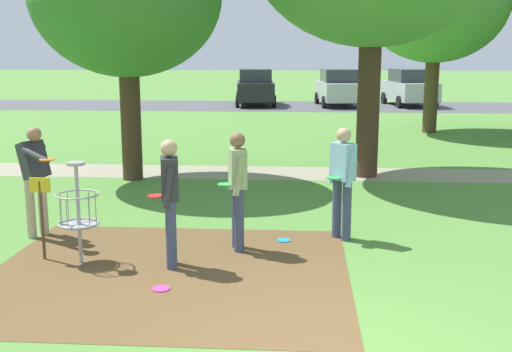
% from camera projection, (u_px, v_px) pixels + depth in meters
% --- Properties ---
extents(dirt_tee_pad, '(4.65, 4.16, 0.01)m').
position_uv_depth(dirt_tee_pad, '(169.00, 273.00, 8.30)').
color(dirt_tee_pad, brown).
rests_on(dirt_tee_pad, ground).
extents(disc_golf_basket, '(0.98, 0.58, 1.39)m').
position_uv_depth(disc_golf_basket, '(74.00, 208.00, 8.57)').
color(disc_golf_basket, '#9E9EA3').
rests_on(disc_golf_basket, ground).
extents(player_foreground_watching, '(0.80, 0.96, 1.71)m').
position_uv_depth(player_foreground_watching, '(35.00, 174.00, 9.73)').
color(player_foreground_watching, tan).
rests_on(player_foreground_watching, ground).
extents(player_throwing, '(0.43, 0.49, 1.71)m').
position_uv_depth(player_throwing, '(170.00, 196.00, 8.37)').
color(player_throwing, '#384260').
rests_on(player_throwing, ground).
extents(player_waiting_left, '(0.44, 0.49, 1.71)m').
position_uv_depth(player_waiting_left, '(237.00, 184.00, 9.08)').
color(player_waiting_left, '#384260').
rests_on(player_waiting_left, ground).
extents(player_waiting_right, '(0.45, 0.47, 1.71)m').
position_uv_depth(player_waiting_right, '(342.00, 177.00, 9.61)').
color(player_waiting_right, '#384260').
rests_on(player_waiting_right, ground).
extents(frisbee_near_basket, '(0.20, 0.20, 0.02)m').
position_uv_depth(frisbee_near_basket, '(284.00, 240.00, 9.67)').
color(frisbee_near_basket, '#1E93DB').
rests_on(frisbee_near_basket, ground).
extents(frisbee_far_left, '(0.22, 0.22, 0.02)m').
position_uv_depth(frisbee_far_left, '(161.00, 289.00, 7.72)').
color(frisbee_far_left, '#E53D99').
rests_on(frisbee_far_left, ground).
extents(tree_far_left, '(4.82, 4.82, 6.47)m').
position_uv_depth(tree_far_left, '(436.00, 1.00, 21.30)').
color(tree_far_left, '#4C3823').
rests_on(tree_far_left, ground).
extents(parking_lot_strip, '(36.00, 6.00, 0.01)m').
position_uv_depth(parking_lot_strip, '(309.00, 106.00, 32.13)').
color(parking_lot_strip, '#4C4C51').
rests_on(parking_lot_strip, ground).
extents(parked_car_leftmost, '(2.25, 4.34, 1.84)m').
position_uv_depth(parked_car_leftmost, '(255.00, 87.00, 32.56)').
color(parked_car_leftmost, black).
rests_on(parked_car_leftmost, ground).
extents(parked_car_center_left, '(2.33, 4.38, 1.84)m').
position_uv_depth(parked_car_center_left, '(338.00, 88.00, 32.20)').
color(parked_car_center_left, '#B2B7BC').
rests_on(parked_car_center_left, ground).
extents(parked_car_center_right, '(2.47, 4.44, 1.84)m').
position_uv_depth(parked_car_center_right, '(409.00, 87.00, 32.33)').
color(parked_car_center_right, '#B2B7BC').
rests_on(parked_car_center_right, ground).
extents(gravel_path, '(40.00, 1.64, 0.00)m').
position_uv_depth(gravel_path, '(316.00, 173.00, 14.88)').
color(gravel_path, gray).
rests_on(gravel_path, ground).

